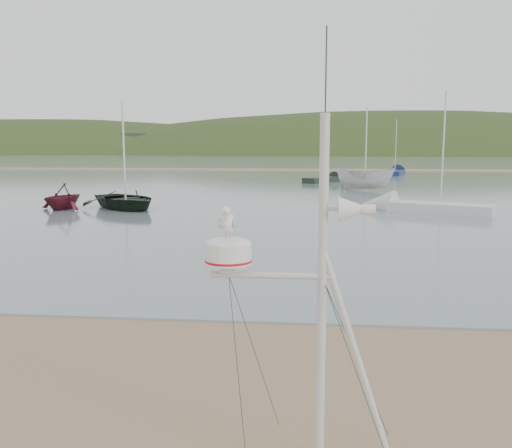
# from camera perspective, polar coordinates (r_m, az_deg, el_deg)

# --- Properties ---
(ground) EXTENTS (560.00, 560.00, 0.00)m
(ground) POSITION_cam_1_polar(r_m,az_deg,el_deg) (7.91, -21.74, -18.46)
(ground) COLOR #8A6A50
(ground) RESTS_ON ground
(water) EXTENTS (560.00, 256.00, 0.04)m
(water) POSITION_cam_1_polar(r_m,az_deg,el_deg) (138.33, 4.05, 6.83)
(water) COLOR slate
(water) RESTS_ON ground
(sandbar) EXTENTS (560.00, 7.00, 0.07)m
(sandbar) POSITION_cam_1_polar(r_m,az_deg,el_deg) (76.39, 2.89, 5.72)
(sandbar) COLOR #8A6A50
(sandbar) RESTS_ON water
(hill_ridge) EXTENTS (620.00, 180.00, 80.00)m
(hill_ridge) POSITION_cam_1_polar(r_m,az_deg,el_deg) (242.83, 8.98, 2.71)
(hill_ridge) COLOR #263716
(hill_ridge) RESTS_ON ground
(far_cottages) EXTENTS (294.40, 6.30, 8.00)m
(far_cottages) POSITION_cam_1_polar(r_m,az_deg,el_deg) (202.24, 5.37, 8.40)
(far_cottages) COLOR beige
(far_cottages) RESTS_ON ground
(mast_rig) EXTENTS (2.04, 2.18, 4.61)m
(mast_rig) POSITION_cam_1_polar(r_m,az_deg,el_deg) (5.79, 6.23, -15.94)
(mast_rig) COLOR silver
(mast_rig) RESTS_ON ground
(boat_dark) EXTENTS (3.21, 3.28, 4.98)m
(boat_dark) POSITION_cam_1_polar(r_m,az_deg,el_deg) (30.22, -13.69, 6.25)
(boat_dark) COLOR black
(boat_dark) RESTS_ON water
(boat_red) EXTENTS (2.65, 2.05, 2.70)m
(boat_red) POSITION_cam_1_polar(r_m,az_deg,el_deg) (31.02, -19.76, 3.93)
(boat_red) COLOR #4F121C
(boat_red) RESTS_ON water
(boat_white) EXTENTS (2.32, 2.30, 4.57)m
(boat_white) POSITION_cam_1_polar(r_m,az_deg,el_deg) (42.52, 11.47, 6.56)
(boat_white) COLOR silver
(boat_white) RESTS_ON water
(sailboat_blue_far) EXTENTS (3.69, 7.28, 7.04)m
(sailboat_blue_far) POSITION_cam_1_polar(r_m,az_deg,el_deg) (68.12, 14.63, 5.34)
(sailboat_blue_far) COLOR #15274C
(sailboat_blue_far) RESTS_ON ground
(sailboat_dark_mid) EXTENTS (4.56, 5.49, 5.79)m
(sailboat_dark_mid) POSITION_cam_1_polar(r_m,az_deg,el_deg) (52.28, 7.84, 4.72)
(sailboat_dark_mid) COLOR black
(sailboat_dark_mid) RESTS_ON ground
(sailboat_white_near) EXTENTS (6.80, 4.38, 6.72)m
(sailboat_white_near) POSITION_cam_1_polar(r_m,az_deg,el_deg) (29.72, 15.54, 1.84)
(sailboat_white_near) COLOR silver
(sailboat_white_near) RESTS_ON ground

